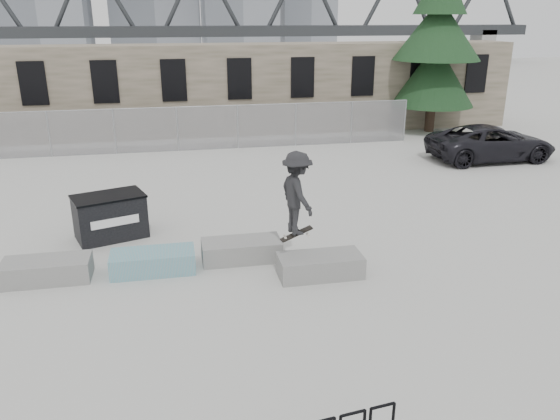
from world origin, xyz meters
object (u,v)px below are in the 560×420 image
(planter_center_left, at_px, (153,261))
(dumpster, at_px, (110,216))
(suv, at_px, (491,143))
(skateboarder, at_px, (297,193))
(planter_far_left, at_px, (47,269))
(planter_center_right, at_px, (242,249))
(planter_offset, at_px, (320,265))
(spruce_tree, at_px, (438,35))

(planter_center_left, height_order, dumpster, dumpster)
(suv, xyz_separation_m, skateboarder, (-10.59, -9.06, 1.30))
(planter_far_left, relative_size, suv, 0.37)
(dumpster, bearing_deg, planter_center_left, -83.05)
(planter_center_right, bearing_deg, planter_offset, -36.28)
(planter_far_left, height_order, planter_center_right, same)
(planter_center_right, bearing_deg, suv, 34.17)
(planter_center_right, distance_m, spruce_tree, 19.08)
(planter_center_right, xyz_separation_m, spruce_tree, (11.94, 14.14, 4.62))
(planter_center_left, bearing_deg, dumpster, 115.96)
(planter_far_left, bearing_deg, planter_center_left, -0.24)
(planter_center_right, xyz_separation_m, suv, (11.78, 8.00, 0.47))
(planter_far_left, distance_m, suv, 18.38)
(planter_offset, xyz_separation_m, skateboarder, (-0.54, 0.20, 1.77))
(skateboarder, bearing_deg, spruce_tree, -48.05)
(spruce_tree, relative_size, suv, 2.14)
(planter_far_left, xyz_separation_m, suv, (16.42, 8.25, 0.47))
(planter_offset, bearing_deg, suv, 42.68)
(planter_center_right, bearing_deg, planter_far_left, -176.81)
(spruce_tree, height_order, suv, spruce_tree)
(skateboarder, bearing_deg, planter_center_right, 35.30)
(spruce_tree, relative_size, skateboarder, 5.40)
(planter_center_left, distance_m, spruce_tree, 20.71)
(planter_center_right, xyz_separation_m, planter_offset, (1.73, -1.27, 0.00))
(planter_far_left, height_order, suv, suv)
(planter_offset, relative_size, suv, 0.37)
(planter_offset, bearing_deg, planter_center_right, 143.72)
(skateboarder, bearing_deg, planter_center_left, 63.96)
(planter_center_left, relative_size, spruce_tree, 0.17)
(planter_center_left, height_order, skateboarder, skateboarder)
(dumpster, xyz_separation_m, skateboarder, (4.58, -3.25, 1.42))
(dumpster, bearing_deg, skateboarder, -54.36)
(planter_center_right, xyz_separation_m, skateboarder, (1.19, -1.07, 1.77))
(planter_offset, relative_size, spruce_tree, 0.17)
(planter_far_left, xyz_separation_m, planter_center_right, (4.64, 0.26, 0.00))
(planter_offset, bearing_deg, spruce_tree, 56.47)
(planter_center_right, bearing_deg, spruce_tree, 49.82)
(spruce_tree, xyz_separation_m, suv, (-0.16, -6.15, -4.15))
(planter_center_left, relative_size, dumpster, 0.93)
(planter_offset, bearing_deg, planter_center_left, 165.70)
(dumpster, height_order, suv, suv)
(planter_far_left, bearing_deg, skateboarder, -7.89)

